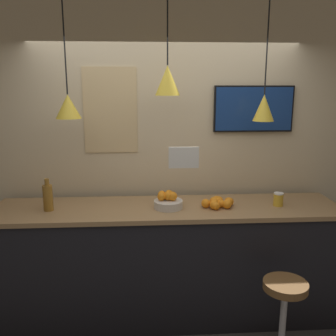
% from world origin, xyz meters
% --- Properties ---
extents(back_wall, '(8.00, 0.06, 2.90)m').
position_xyz_m(back_wall, '(0.00, 1.06, 1.45)').
color(back_wall, beige).
rests_on(back_wall, ground_plane).
extents(service_counter, '(3.07, 0.68, 1.07)m').
position_xyz_m(service_counter, '(0.00, 0.61, 0.53)').
color(service_counter, black).
rests_on(service_counter, ground_plane).
extents(bar_stool, '(0.39, 0.39, 0.67)m').
position_xyz_m(bar_stool, '(0.85, -0.04, 0.44)').
color(bar_stool, '#B7B7BC').
rests_on(bar_stool, ground_plane).
extents(fruit_bowl, '(0.25, 0.25, 0.15)m').
position_xyz_m(fruit_bowl, '(-0.00, 0.58, 1.13)').
color(fruit_bowl, beige).
rests_on(fruit_bowl, service_counter).
extents(orange_pile, '(0.30, 0.25, 0.09)m').
position_xyz_m(orange_pile, '(0.44, 0.58, 1.11)').
color(orange_pile, orange).
rests_on(orange_pile, service_counter).
extents(juice_bottle, '(0.08, 0.08, 0.28)m').
position_xyz_m(juice_bottle, '(-1.03, 0.57, 1.19)').
color(juice_bottle, olive).
rests_on(juice_bottle, service_counter).
extents(spread_jar, '(0.09, 0.09, 0.12)m').
position_xyz_m(spread_jar, '(0.98, 0.57, 1.13)').
color(spread_jar, gold).
rests_on(spread_jar, service_counter).
extents(pendant_lamp_left, '(0.21, 0.21, 0.96)m').
position_xyz_m(pendant_lamp_left, '(-0.83, 0.67, 1.95)').
color(pendant_lamp_left, black).
extents(pendant_lamp_middle, '(0.21, 0.21, 0.77)m').
position_xyz_m(pendant_lamp_middle, '(0.00, 0.67, 2.16)').
color(pendant_lamp_middle, black).
extents(pendant_lamp_right, '(0.18, 0.18, 0.99)m').
position_xyz_m(pendant_lamp_right, '(0.83, 0.67, 1.93)').
color(pendant_lamp_right, black).
extents(mounted_tv, '(0.76, 0.04, 0.44)m').
position_xyz_m(mounted_tv, '(0.84, 1.01, 1.89)').
color(mounted_tv, black).
extents(hanging_menu_board, '(0.24, 0.01, 0.17)m').
position_xyz_m(hanging_menu_board, '(0.11, 0.35, 1.56)').
color(hanging_menu_board, white).
extents(wall_poster, '(0.50, 0.01, 0.80)m').
position_xyz_m(wall_poster, '(-0.52, 1.03, 1.88)').
color(wall_poster, '#DBBC84').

